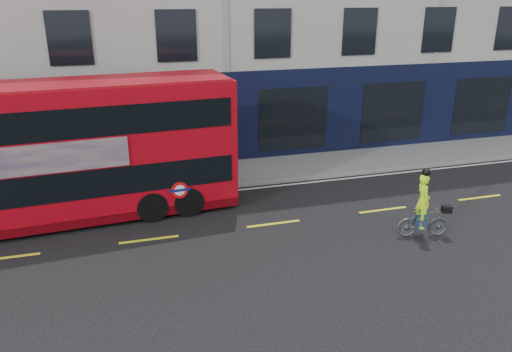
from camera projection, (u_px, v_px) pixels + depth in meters
name	position (u px, v px, depth m)	size (l,w,h in m)	color
ground	(289.00, 245.00, 14.93)	(120.00, 120.00, 0.00)	black
pavement	(236.00, 172.00, 20.77)	(60.00, 3.00, 0.12)	slate
kerb	(246.00, 185.00, 19.41)	(60.00, 0.12, 0.13)	gray
road_edge_line	(248.00, 189.00, 19.16)	(58.00, 0.10, 0.01)	silver
lane_dashes	(273.00, 224.00, 16.28)	(58.00, 0.12, 0.01)	yellow
bus	(60.00, 152.00, 15.88)	(11.37, 3.35, 4.52)	#A80612
cyclist	(423.00, 214.00, 15.19)	(1.68, 0.79, 2.24)	#4B4E51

